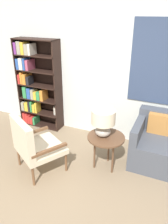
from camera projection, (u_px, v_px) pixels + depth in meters
name	position (u px, v px, depth m)	size (l,w,h in m)	color
ground_plane	(54.00, 208.00, 2.79)	(14.00, 14.00, 0.00)	#847056
wall_back	(112.00, 69.00, 3.87)	(6.40, 0.08, 2.70)	silver
bookshelf	(35.00, 85.00, 4.50)	(0.92, 0.30, 1.82)	black
armchair	(32.00, 143.00, 3.24)	(0.87, 0.87, 0.91)	brown
side_table	(106.00, 140.00, 3.33)	(0.57, 0.57, 0.57)	brown
table_lamp	(103.00, 120.00, 3.22)	(0.36, 0.36, 0.43)	#A59E93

